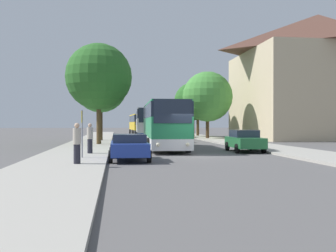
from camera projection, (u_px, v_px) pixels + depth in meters
The scene contains 18 objects.
ground_plane at pixel (195, 156), 22.87m from camera, with size 300.00×300.00×0.00m, color #565454.
sidewalk_left at pixel (72, 156), 21.95m from camera, with size 4.00×120.00×0.15m, color #A39E93.
sidewalk_right at pixel (308, 154), 23.80m from camera, with size 4.00×120.00×0.15m, color #A39E93.
building_right_background at pixel (318, 77), 49.16m from camera, with size 18.35×15.97×15.58m.
bus_front at pixel (164, 125), 29.01m from camera, with size 3.09×11.52×3.40m.
bus_middle at pixel (148, 124), 43.73m from camera, with size 3.04×10.72×3.48m.
bus_rear at pixel (140, 125), 58.65m from camera, with size 2.98×11.28×3.21m.
parked_car_left_curb at pixel (129, 146), 20.30m from camera, with size 2.08×4.26×1.37m.
parked_car_right_near at pixel (244, 140), 26.58m from camera, with size 2.11×4.43×1.48m.
parked_car_right_far at pixel (182, 132), 50.42m from camera, with size 2.00×4.54×1.49m.
bus_stop_sign at pixel (82, 128), 20.33m from camera, with size 0.08×0.45×2.46m.
pedestrian_waiting_near at pixel (90, 138), 23.26m from camera, with size 0.36×0.36×1.78m.
pedestrian_waiting_far at pixel (77, 143), 17.24m from camera, with size 0.36×0.36×1.79m.
tree_left_near at pixel (101, 86), 41.39m from camera, with size 5.60×5.60×8.52m.
tree_left_far at pixel (99, 77), 33.72m from camera, with size 5.71×5.71×8.65m.
tree_right_near at pixel (198, 103), 57.15m from camera, with size 4.65×4.65×7.12m.
tree_right_mid at pixel (193, 102), 53.32m from camera, with size 5.17×5.17×7.33m.
tree_right_far at pixel (207, 97), 47.20m from camera, with size 6.03×6.03×8.01m.
Camera 1 is at (-4.57, -22.45, 1.92)m, focal length 42.00 mm.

